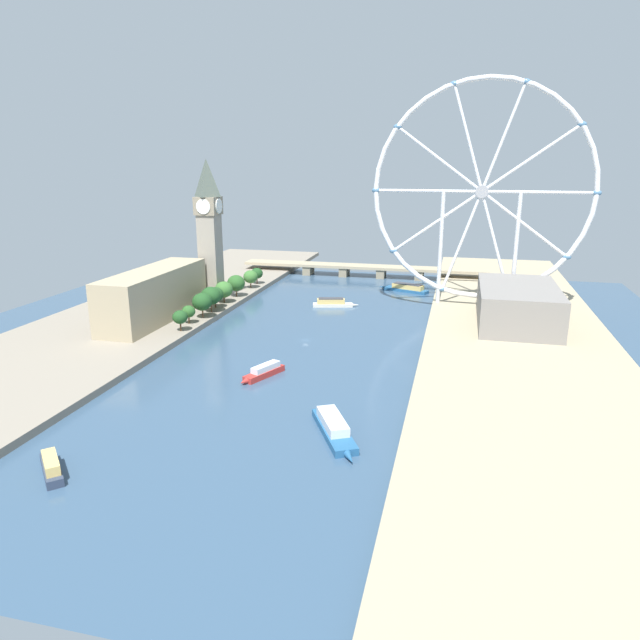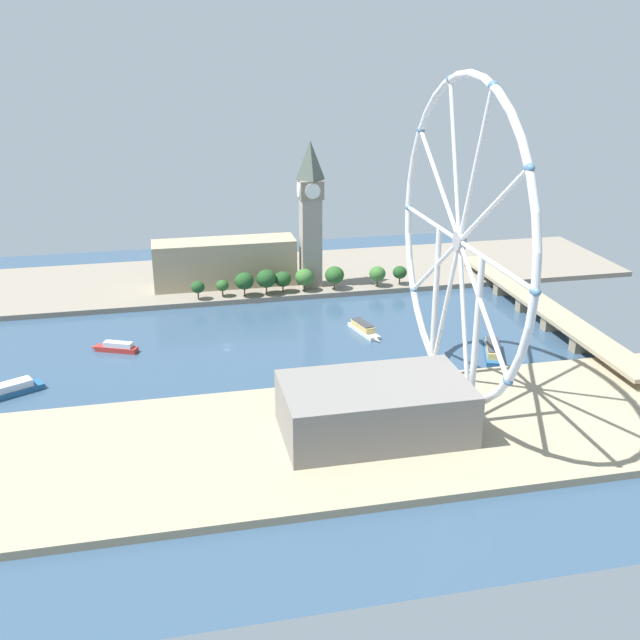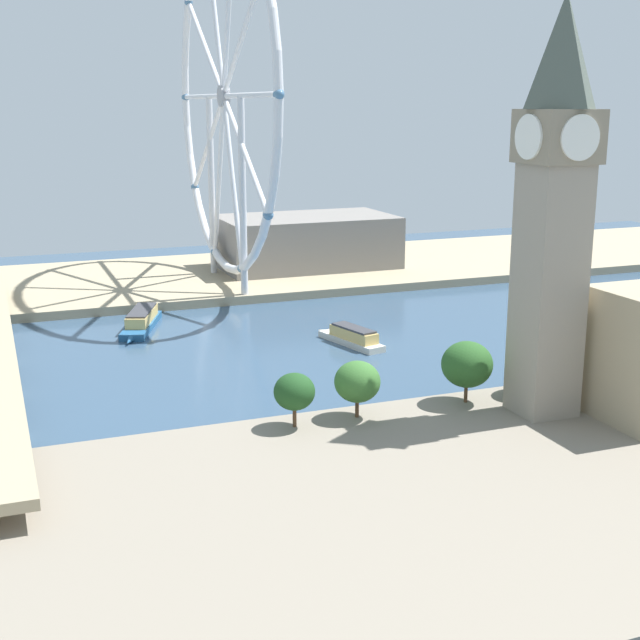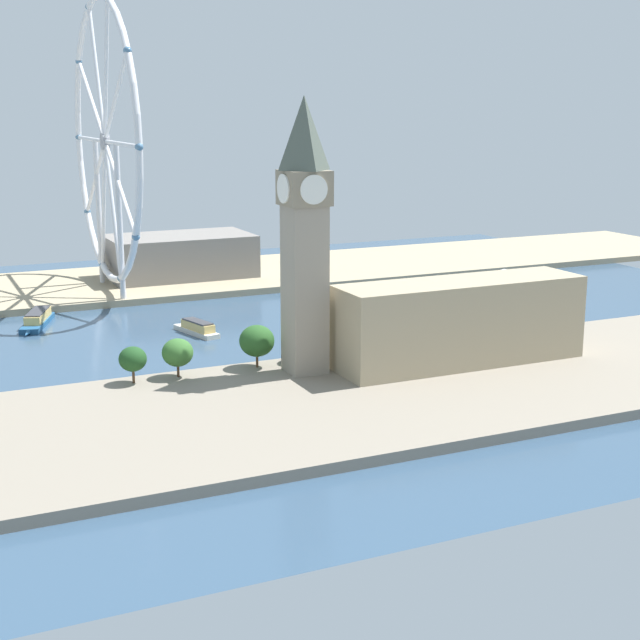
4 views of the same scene
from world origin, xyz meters
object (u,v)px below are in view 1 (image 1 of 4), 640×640
at_px(tour_boat_0, 264,372).
at_px(tour_boat_1, 334,428).
at_px(parliament_block, 154,295).
at_px(tour_boat_3, 51,466).
at_px(riverside_hall, 518,305).
at_px(clock_tower, 209,229).
at_px(river_bridge, 363,268).
at_px(tour_boat_2, 332,303).
at_px(tour_boat_4, 406,288).
at_px(ferris_wheel, 482,193).

distance_m(tour_boat_0, tour_boat_1, 58.87).
bearing_deg(parliament_block, tour_boat_0, -36.24).
bearing_deg(tour_boat_3, riverside_hall, -81.21).
height_order(clock_tower, river_bridge, clock_tower).
bearing_deg(riverside_hall, tour_boat_2, 166.76).
distance_m(clock_tower, tour_boat_0, 138.69).
distance_m(tour_boat_3, tour_boat_4, 272.39).
xyz_separation_m(ferris_wheel, tour_boat_1, (-45.94, -179.80, -66.35)).
bearing_deg(parliament_block, tour_boat_2, 36.30).
relative_size(tour_boat_2, tour_boat_3, 1.57).
distance_m(ferris_wheel, riverside_hall, 70.54).
height_order(ferris_wheel, tour_boat_3, ferris_wheel).
height_order(parliament_block, river_bridge, parliament_block).
relative_size(tour_boat_0, tour_boat_4, 0.66).
relative_size(parliament_block, riverside_hall, 1.21).
relative_size(clock_tower, riverside_hall, 1.23).
distance_m(parliament_block, tour_boat_0, 103.61).
height_order(ferris_wheel, riverside_hall, ferris_wheel).
xyz_separation_m(riverside_hall, tour_boat_3, (-139.96, -184.60, -10.76)).
height_order(riverside_hall, tour_boat_4, riverside_hall).
height_order(parliament_block, riverside_hall, parliament_block).
height_order(clock_tower, tour_boat_2, clock_tower).
xyz_separation_m(ferris_wheel, tour_boat_3, (-118.73, -222.61, -66.26)).
xyz_separation_m(parliament_block, river_bridge, (86.36, 160.11, -10.03)).
xyz_separation_m(clock_tower, tour_boat_2, (73.12, 12.53, -44.54)).
bearing_deg(clock_tower, river_bridge, 55.84).
distance_m(ferris_wheel, tour_boat_0, 173.79).
bearing_deg(tour_boat_3, ferris_wheel, -72.11).
bearing_deg(tour_boat_2, river_bridge, 74.69).
xyz_separation_m(parliament_block, tour_boat_0, (82.75, -60.65, -14.44)).
bearing_deg(parliament_block, clock_tower, 77.14).
height_order(tour_boat_2, tour_boat_3, tour_boat_3).
bearing_deg(tour_boat_1, tour_boat_0, -165.44).
xyz_separation_m(river_bridge, tour_boat_0, (-3.61, -220.76, -4.41)).
bearing_deg(tour_boat_4, tour_boat_3, 94.71).
bearing_deg(tour_boat_3, tour_boat_2, -53.56).
distance_m(clock_tower, river_bridge, 139.61).
xyz_separation_m(tour_boat_0, tour_boat_3, (-33.43, -86.58, 0.24)).
xyz_separation_m(river_bridge, tour_boat_4, (37.86, -45.44, -4.10)).
bearing_deg(tour_boat_3, tour_boat_1, -103.58).
distance_m(ferris_wheel, tour_boat_2, 107.58).
xyz_separation_m(parliament_block, tour_boat_2, (84.43, 62.03, -14.28)).
distance_m(river_bridge, tour_boat_0, 220.83).
height_order(ferris_wheel, tour_boat_0, ferris_wheel).
relative_size(clock_tower, parliament_block, 1.02).
distance_m(riverside_hall, tour_boat_4, 101.60).
xyz_separation_m(parliament_block, riverside_hall, (189.28, 37.37, -3.44)).
bearing_deg(tour_boat_3, river_bridge, -50.91).
xyz_separation_m(clock_tower, river_bridge, (75.05, 110.61, -40.29)).
bearing_deg(tour_boat_3, tour_boat_0, -65.15).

